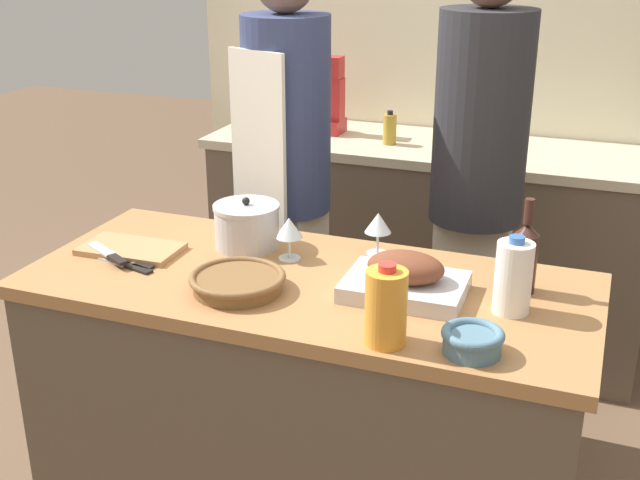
{
  "coord_description": "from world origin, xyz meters",
  "views": [
    {
      "loc": [
        0.76,
        -1.89,
        1.81
      ],
      "look_at": [
        0.0,
        0.1,
        0.98
      ],
      "focal_mm": 45.0,
      "sensor_mm": 36.0,
      "label": 1
    }
  ],
  "objects_px": {
    "mixing_bowl": "(472,340)",
    "knife_chef": "(123,264)",
    "condiment_bottle_short": "(390,129)",
    "person_cook_aproned": "(287,173)",
    "wine_bottle_green": "(525,256)",
    "knife_paring": "(109,254)",
    "stock_pot": "(247,225)",
    "stand_mixer": "(324,101)",
    "condiment_bottle_extra": "(460,131)",
    "wine_glass_left": "(289,229)",
    "juice_jug": "(386,307)",
    "condiment_bottle_tall": "(484,140)",
    "wine_glass_right": "(378,224)",
    "milk_jug": "(513,277)",
    "roasting_pan": "(405,279)",
    "wicker_basket": "(238,281)",
    "person_cook_guest": "(477,181)",
    "cutting_board": "(132,248)",
    "knife_bread": "(131,263)"
  },
  "relations": [
    {
      "from": "mixing_bowl",
      "to": "knife_chef",
      "type": "xyz_separation_m",
      "value": [
        -1.05,
        0.15,
        -0.03
      ]
    },
    {
      "from": "condiment_bottle_short",
      "to": "person_cook_aproned",
      "type": "height_order",
      "value": "person_cook_aproned"
    },
    {
      "from": "wine_bottle_green",
      "to": "knife_paring",
      "type": "relative_size",
      "value": 1.35
    },
    {
      "from": "stock_pot",
      "to": "stand_mixer",
      "type": "xyz_separation_m",
      "value": [
        -0.24,
        1.3,
        0.12
      ]
    },
    {
      "from": "condiment_bottle_extra",
      "to": "stock_pot",
      "type": "bearing_deg",
      "value": -107.6
    },
    {
      "from": "wine_glass_left",
      "to": "knife_chef",
      "type": "xyz_separation_m",
      "value": [
        -0.44,
        -0.21,
        -0.09
      ]
    },
    {
      "from": "knife_chef",
      "to": "condiment_bottle_extra",
      "type": "relative_size",
      "value": 1.58
    },
    {
      "from": "stand_mixer",
      "to": "condiment_bottle_extra",
      "type": "distance_m",
      "value": 0.64
    },
    {
      "from": "juice_jug",
      "to": "stand_mixer",
      "type": "distance_m",
      "value": 1.92
    },
    {
      "from": "stand_mixer",
      "to": "wine_glass_left",
      "type": "bearing_deg",
      "value": -73.54
    },
    {
      "from": "stock_pot",
      "to": "condiment_bottle_tall",
      "type": "bearing_deg",
      "value": 65.0
    },
    {
      "from": "knife_chef",
      "to": "wine_bottle_green",
      "type": "bearing_deg",
      "value": 11.6
    },
    {
      "from": "wine_bottle_green",
      "to": "mixing_bowl",
      "type": "bearing_deg",
      "value": -99.01
    },
    {
      "from": "wine_glass_right",
      "to": "mixing_bowl",
      "type": "bearing_deg",
      "value": -52.7
    },
    {
      "from": "milk_jug",
      "to": "knife_chef",
      "type": "xyz_separation_m",
      "value": [
        -1.1,
        -0.09,
        -0.09
      ]
    },
    {
      "from": "knife_paring",
      "to": "stand_mixer",
      "type": "height_order",
      "value": "stand_mixer"
    },
    {
      "from": "roasting_pan",
      "to": "wine_glass_left",
      "type": "bearing_deg",
      "value": 162.55
    },
    {
      "from": "mixing_bowl",
      "to": "stand_mixer",
      "type": "height_order",
      "value": "stand_mixer"
    },
    {
      "from": "roasting_pan",
      "to": "wine_bottle_green",
      "type": "distance_m",
      "value": 0.32
    },
    {
      "from": "juice_jug",
      "to": "condiment_bottle_tall",
      "type": "distance_m",
      "value": 1.56
    },
    {
      "from": "roasting_pan",
      "to": "stock_pot",
      "type": "relative_size",
      "value": 1.59
    },
    {
      "from": "stand_mixer",
      "to": "roasting_pan",
      "type": "bearing_deg",
      "value": -61.97
    },
    {
      "from": "wicker_basket",
      "to": "juice_jug",
      "type": "xyz_separation_m",
      "value": [
        0.45,
        -0.14,
        0.07
      ]
    },
    {
      "from": "condiment_bottle_extra",
      "to": "condiment_bottle_tall",
      "type": "bearing_deg",
      "value": -47.22
    },
    {
      "from": "knife_chef",
      "to": "person_cook_guest",
      "type": "xyz_separation_m",
      "value": [
        0.86,
        0.87,
        0.1
      ]
    },
    {
      "from": "milk_jug",
      "to": "juice_jug",
      "type": "bearing_deg",
      "value": -132.94
    },
    {
      "from": "milk_jug",
      "to": "stand_mixer",
      "type": "height_order",
      "value": "stand_mixer"
    },
    {
      "from": "wine_bottle_green",
      "to": "condiment_bottle_tall",
      "type": "xyz_separation_m",
      "value": [
        -0.31,
        1.15,
        0.01
      ]
    },
    {
      "from": "cutting_board",
      "to": "milk_jug",
      "type": "distance_m",
      "value": 1.14
    },
    {
      "from": "wine_glass_right",
      "to": "condiment_bottle_tall",
      "type": "xyz_separation_m",
      "value": [
        0.13,
        1.03,
        0.02
      ]
    },
    {
      "from": "milk_jug",
      "to": "condiment_bottle_tall",
      "type": "height_order",
      "value": "same"
    },
    {
      "from": "roasting_pan",
      "to": "person_cook_guest",
      "type": "xyz_separation_m",
      "value": [
        0.04,
        0.78,
        0.05
      ]
    },
    {
      "from": "cutting_board",
      "to": "person_cook_guest",
      "type": "relative_size",
      "value": 0.17
    },
    {
      "from": "wicker_basket",
      "to": "stock_pot",
      "type": "distance_m",
      "value": 0.33
    },
    {
      "from": "wine_glass_right",
      "to": "knife_paring",
      "type": "relative_size",
      "value": 0.67
    },
    {
      "from": "knife_chef",
      "to": "stock_pot",
      "type": "bearing_deg",
      "value": 43.45
    },
    {
      "from": "wine_glass_right",
      "to": "condiment_bottle_tall",
      "type": "bearing_deg",
      "value": 82.9
    },
    {
      "from": "wicker_basket",
      "to": "knife_paring",
      "type": "bearing_deg",
      "value": 173.16
    },
    {
      "from": "roasting_pan",
      "to": "wine_glass_left",
      "type": "height_order",
      "value": "wine_glass_left"
    },
    {
      "from": "mixing_bowl",
      "to": "condiment_bottle_short",
      "type": "relative_size",
      "value": 1.0
    },
    {
      "from": "roasting_pan",
      "to": "person_cook_guest",
      "type": "distance_m",
      "value": 0.78
    },
    {
      "from": "person_cook_aproned",
      "to": "wine_bottle_green",
      "type": "bearing_deg",
      "value": -12.3
    },
    {
      "from": "wicker_basket",
      "to": "knife_paring",
      "type": "relative_size",
      "value": 1.35
    },
    {
      "from": "wine_bottle_green",
      "to": "knife_chef",
      "type": "height_order",
      "value": "wine_bottle_green"
    },
    {
      "from": "milk_jug",
      "to": "cutting_board",
      "type": "bearing_deg",
      "value": 179.7
    },
    {
      "from": "wine_glass_left",
      "to": "knife_chef",
      "type": "bearing_deg",
      "value": -153.84
    },
    {
      "from": "milk_jug",
      "to": "knife_paring",
      "type": "relative_size",
      "value": 1.06
    },
    {
      "from": "stand_mixer",
      "to": "person_cook_aproned",
      "type": "xyz_separation_m",
      "value": [
        0.15,
        -0.78,
        -0.1
      ]
    },
    {
      "from": "roasting_pan",
      "to": "wine_glass_right",
      "type": "relative_size",
      "value": 2.47
    },
    {
      "from": "knife_bread",
      "to": "condiment_bottle_short",
      "type": "bearing_deg",
      "value": 76.31
    }
  ]
}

